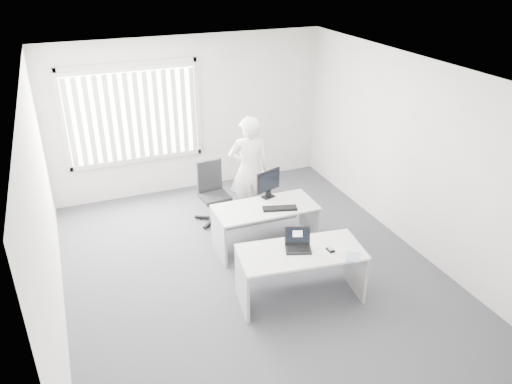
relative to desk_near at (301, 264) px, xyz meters
name	(u,v)px	position (x,y,z in m)	size (l,w,h in m)	color
ground	(251,270)	(-0.36, 0.79, -0.51)	(6.00, 6.00, 0.00)	#525159
wall_back	(190,115)	(-0.36, 3.79, 0.89)	(5.00, 0.02, 2.80)	white
wall_front	(389,329)	(-0.36, -2.21, 0.89)	(5.00, 0.02, 2.80)	white
wall_left	(44,216)	(-2.86, 0.79, 0.89)	(0.02, 6.00, 2.80)	white
wall_right	(410,154)	(2.14, 0.79, 0.89)	(0.02, 6.00, 2.80)	white
ceiling	(250,72)	(-0.36, 0.79, 2.29)	(5.00, 6.00, 0.02)	silver
window	(133,114)	(-1.36, 3.75, 1.04)	(2.32, 0.06, 1.76)	silver
blinds	(134,117)	(-1.36, 3.69, 1.01)	(2.20, 0.10, 1.50)	white
desk_near	(301,264)	(0.00, 0.00, 0.00)	(1.64, 0.93, 0.71)	silver
desk_far	(265,218)	(0.07, 1.30, -0.02)	(1.51, 0.72, 0.68)	silver
office_chair	(214,203)	(-0.40, 2.39, -0.20)	(0.62, 0.62, 1.01)	black
person	(249,170)	(0.15, 2.18, 0.39)	(0.66, 0.43, 1.80)	silver
laptop	(299,242)	(-0.03, 0.03, 0.32)	(0.32, 0.28, 0.25)	black
paper_sheet	(331,252)	(0.33, -0.15, 0.20)	(0.28, 0.20, 0.00)	white
mouse	(330,249)	(0.34, -0.14, 0.22)	(0.07, 0.11, 0.05)	#BDBDC0
booklet	(353,257)	(0.52, -0.36, 0.20)	(0.16, 0.22, 0.01)	white
keyboard	(280,208)	(0.23, 1.15, 0.18)	(0.50, 0.17, 0.02)	black
monitor	(268,184)	(0.23, 1.57, 0.39)	(0.44, 0.13, 0.44)	black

